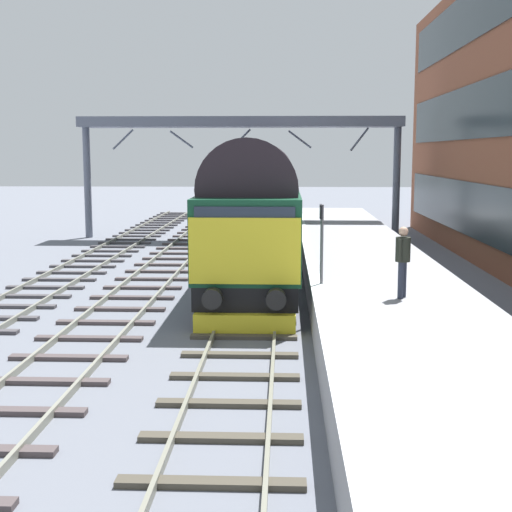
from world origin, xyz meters
TOP-DOWN VIEW (x-y plane):
  - ground_plane at (0.00, 0.00)m, footprint 140.00×140.00m
  - track_main at (0.00, 0.00)m, footprint 2.50×60.00m
  - track_adjacent_west at (-3.58, 0.00)m, footprint 2.50×60.00m
  - track_adjacent_far_west at (-6.70, 0.00)m, footprint 2.50×60.00m
  - station_platform at (3.60, 0.00)m, footprint 4.00×44.00m
  - diesel_locomotive at (0.00, 4.91)m, footprint 2.74×19.93m
  - platform_number_sign at (1.87, -3.49)m, footprint 0.10×0.44m
  - waiting_passenger at (3.64, -5.22)m, footprint 0.46×0.46m
  - overhead_footbridge at (-1.30, 14.69)m, footprint 16.00×2.00m

SIDE VIEW (x-z plane):
  - ground_plane at x=0.00m, z-range 0.00..0.00m
  - track_adjacent_far_west at x=-6.70m, z-range -0.02..0.13m
  - track_main at x=0.00m, z-range -0.02..0.13m
  - track_adjacent_west at x=-3.58m, z-range -0.02..0.13m
  - station_platform at x=3.60m, z-range 0.00..1.01m
  - waiting_passenger at x=3.64m, z-range 1.17..2.81m
  - platform_number_sign at x=1.87m, z-range 1.33..3.35m
  - diesel_locomotive at x=0.00m, z-range 0.15..4.83m
  - overhead_footbridge at x=-1.30m, z-range 2.53..8.60m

